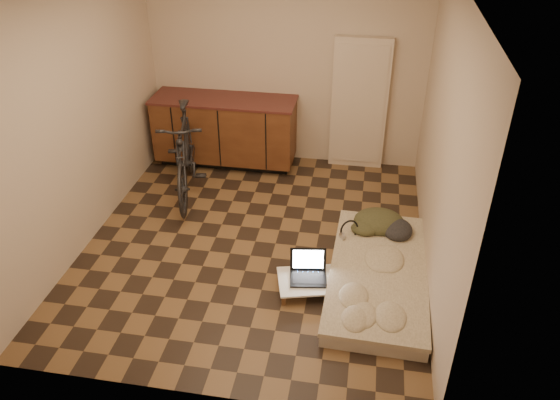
% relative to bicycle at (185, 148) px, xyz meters
% --- Properties ---
extents(room_shell, '(3.50, 4.00, 2.60)m').
position_rel_bicycle_xyz_m(room_shell, '(1.03, -0.89, 0.72)').
color(room_shell, brown).
rests_on(room_shell, ground).
extents(cabinets, '(1.84, 0.62, 0.91)m').
position_rel_bicycle_xyz_m(cabinets, '(0.28, 0.81, -0.11)').
color(cabinets, black).
rests_on(cabinets, ground).
extents(appliance_panel, '(0.70, 0.10, 1.70)m').
position_rel_bicycle_xyz_m(appliance_panel, '(1.98, 1.05, 0.27)').
color(appliance_panel, beige).
rests_on(appliance_panel, ground).
extents(bicycle, '(0.94, 1.87, 1.16)m').
position_rel_bicycle_xyz_m(bicycle, '(0.00, 0.00, 0.00)').
color(bicycle, black).
rests_on(bicycle, ground).
extents(futon, '(0.96, 1.93, 0.16)m').
position_rel_bicycle_xyz_m(futon, '(2.33, -1.34, -0.50)').
color(futon, '#B2A48E').
rests_on(futon, ground).
extents(clothing_pile, '(0.57, 0.48, 0.22)m').
position_rel_bicycle_xyz_m(clothing_pile, '(2.36, -0.63, -0.31)').
color(clothing_pile, '#35361F').
rests_on(clothing_pile, futon).
extents(headphones, '(0.32, 0.31, 0.16)m').
position_rel_bicycle_xyz_m(headphones, '(2.01, -0.84, -0.34)').
color(headphones, black).
rests_on(headphones, futon).
extents(lap_desk, '(0.76, 0.59, 0.11)m').
position_rel_bicycle_xyz_m(lap_desk, '(1.73, -1.54, -0.48)').
color(lap_desk, brown).
rests_on(lap_desk, ground).
extents(laptop, '(0.38, 0.35, 0.24)m').
position_rel_bicycle_xyz_m(laptop, '(1.67, -1.50, -0.42)').
color(laptop, black).
rests_on(laptop, lap_desk).
extents(mouse, '(0.10, 0.11, 0.03)m').
position_rel_bicycle_xyz_m(mouse, '(1.96, -1.49, -0.45)').
color(mouse, silver).
rests_on(mouse, lap_desk).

